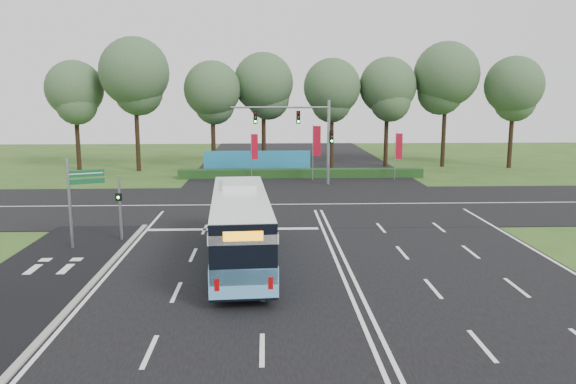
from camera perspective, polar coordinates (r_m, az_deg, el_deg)
name	(u,v)px	position (r m, az deg, el deg)	size (l,w,h in m)	color
ground	(333,254)	(26.80, 4.61, -6.33)	(120.00, 120.00, 0.00)	#2B4D19
road_main	(333,254)	(26.80, 4.61, -6.29)	(20.00, 120.00, 0.04)	black
road_cross	(312,204)	(38.40, 2.49, -1.27)	(120.00, 14.00, 0.05)	black
bike_path	(40,278)	(25.52, -23.88, -7.95)	(5.00, 18.00, 0.06)	black
kerb_strip	(99,276)	(24.73, -18.66, -8.10)	(0.25, 18.00, 0.12)	gray
city_bus	(240,227)	(25.02, -4.86, -3.52)	(3.16, 11.80, 3.35)	#60A9DF
pedestrian_signal	(120,206)	(29.92, -16.72, -1.34)	(0.31, 0.42, 3.40)	gray
street_sign	(77,193)	(29.00, -20.65, -0.05)	(1.62, 0.75, 4.47)	gray
banner_flag_left	(254,149)	(49.15, -3.49, 4.35)	(0.61, 0.10, 4.13)	gray
banner_flag_mid	(316,145)	(48.64, 2.84, 4.84)	(0.69, 0.26, 4.88)	gray
banner_flag_right	(398,149)	(50.05, 11.13, 4.32)	(0.60, 0.21, 4.18)	gray
traffic_light_gantry	(307,129)	(46.24, 1.93, 6.44)	(8.41, 0.28, 7.00)	gray
hedge	(301,173)	(50.64, 1.34, 1.90)	(22.00, 1.20, 0.80)	#143412
blue_hoarding	(257,163)	(52.93, -3.16, 3.00)	(10.00, 0.30, 2.20)	teal
eucalyptus_row	(300,82)	(56.71, 1.27, 11.10)	(49.21, 8.75, 12.88)	black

